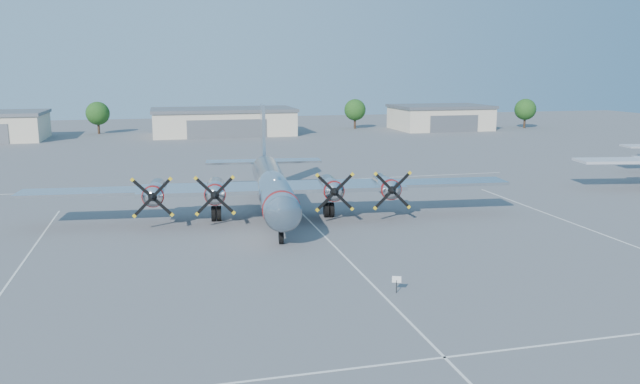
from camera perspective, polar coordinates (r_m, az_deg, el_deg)
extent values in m
plane|color=#5C5C5E|center=(49.94, 0.44, -4.09)|extent=(260.00, 260.00, 0.00)
cube|color=silver|center=(44.72, -26.38, -7.11)|extent=(0.15, 40.00, 0.01)
cube|color=silver|center=(45.31, 2.05, -5.70)|extent=(0.15, 40.00, 0.01)
cube|color=silver|center=(55.44, 24.49, -3.57)|extent=(0.15, 40.00, 0.01)
cube|color=silver|center=(30.44, 11.32, -14.61)|extent=(60.00, 0.15, 0.01)
cube|color=silver|center=(73.82, -4.47, 0.87)|extent=(60.00, 0.15, 0.01)
cube|color=beige|center=(129.64, -8.81, 6.26)|extent=(28.00, 14.00, 4.80)
cube|color=slate|center=(129.44, -8.85, 7.45)|extent=(28.60, 14.60, 0.60)
cube|color=slate|center=(122.70, -8.48, 5.72)|extent=(15.40, 0.20, 3.60)
cube|color=beige|center=(142.41, 10.92, 6.62)|extent=(20.00, 14.00, 4.80)
cube|color=slate|center=(142.23, 10.96, 7.70)|extent=(20.60, 14.60, 0.60)
cube|color=slate|center=(136.13, 12.17, 6.11)|extent=(11.00, 0.20, 3.60)
cylinder|color=#382619|center=(137.72, -19.58, 5.61)|extent=(0.50, 0.50, 2.80)
sphere|color=#1B4112|center=(137.50, -19.66, 6.79)|extent=(4.80, 4.80, 4.80)
cylinder|color=#382619|center=(141.56, 3.21, 6.37)|extent=(0.50, 0.50, 2.80)
sphere|color=#1B4112|center=(141.36, 3.22, 7.51)|extent=(4.80, 4.80, 4.80)
cylinder|color=#382619|center=(150.34, 18.19, 6.11)|extent=(0.50, 0.50, 2.80)
sphere|color=#1B4112|center=(150.14, 18.26, 7.19)|extent=(4.80, 4.80, 4.80)
cylinder|color=black|center=(37.88, 7.01, -8.57)|extent=(0.06, 0.06, 0.80)
cube|color=white|center=(37.73, 7.02, -7.93)|extent=(0.52, 0.23, 0.40)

